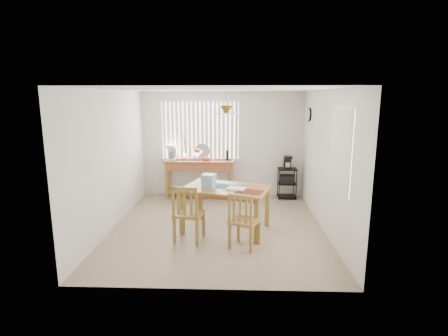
{
  "coord_description": "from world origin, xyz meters",
  "views": [
    {
      "loc": [
        0.35,
        -6.4,
        2.47
      ],
      "look_at": [
        0.1,
        0.55,
        1.05
      ],
      "focal_mm": 28.0,
      "sensor_mm": 36.0,
      "label": 1
    }
  ],
  "objects_px": {
    "cart_items": "(288,163)",
    "chair_left": "(188,214)",
    "chair_right": "(244,221)",
    "wire_cart": "(287,180)",
    "sideboard": "(200,169)",
    "dining_table": "(226,192)"
  },
  "relations": [
    {
      "from": "wire_cart",
      "to": "cart_items",
      "type": "relative_size",
      "value": 2.43
    },
    {
      "from": "sideboard",
      "to": "chair_right",
      "type": "height_order",
      "value": "same"
    },
    {
      "from": "wire_cart",
      "to": "dining_table",
      "type": "relative_size",
      "value": 0.43
    },
    {
      "from": "sideboard",
      "to": "chair_right",
      "type": "xyz_separation_m",
      "value": [
        1.03,
        -2.93,
        -0.25
      ]
    },
    {
      "from": "wire_cart",
      "to": "dining_table",
      "type": "bearing_deg",
      "value": -124.08
    },
    {
      "from": "cart_items",
      "to": "chair_right",
      "type": "xyz_separation_m",
      "value": [
        -1.12,
        -2.95,
        -0.43
      ]
    },
    {
      "from": "sideboard",
      "to": "chair_left",
      "type": "xyz_separation_m",
      "value": [
        0.08,
        -2.69,
        -0.21
      ]
    },
    {
      "from": "wire_cart",
      "to": "chair_right",
      "type": "xyz_separation_m",
      "value": [
        -1.12,
        -2.94,
        0.01
      ]
    },
    {
      "from": "chair_left",
      "to": "chair_right",
      "type": "bearing_deg",
      "value": -14.08
    },
    {
      "from": "chair_left",
      "to": "chair_right",
      "type": "distance_m",
      "value": 0.98
    },
    {
      "from": "cart_items",
      "to": "chair_right",
      "type": "height_order",
      "value": "cart_items"
    },
    {
      "from": "dining_table",
      "to": "chair_right",
      "type": "distance_m",
      "value": 0.91
    },
    {
      "from": "sideboard",
      "to": "dining_table",
      "type": "distance_m",
      "value": 2.24
    },
    {
      "from": "dining_table",
      "to": "chair_left",
      "type": "relative_size",
      "value": 1.73
    },
    {
      "from": "chair_left",
      "to": "chair_right",
      "type": "xyz_separation_m",
      "value": [
        0.95,
        -0.24,
        -0.03
      ]
    },
    {
      "from": "chair_right",
      "to": "wire_cart",
      "type": "bearing_deg",
      "value": 69.09
    },
    {
      "from": "dining_table",
      "to": "chair_right",
      "type": "height_order",
      "value": "chair_right"
    },
    {
      "from": "wire_cart",
      "to": "chair_left",
      "type": "relative_size",
      "value": 0.74
    },
    {
      "from": "sideboard",
      "to": "cart_items",
      "type": "bearing_deg",
      "value": 0.41
    },
    {
      "from": "cart_items",
      "to": "chair_left",
      "type": "relative_size",
      "value": 0.31
    },
    {
      "from": "dining_table",
      "to": "sideboard",
      "type": "bearing_deg",
      "value": 108.4
    },
    {
      "from": "sideboard",
      "to": "wire_cart",
      "type": "bearing_deg",
      "value": 0.19
    }
  ]
}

